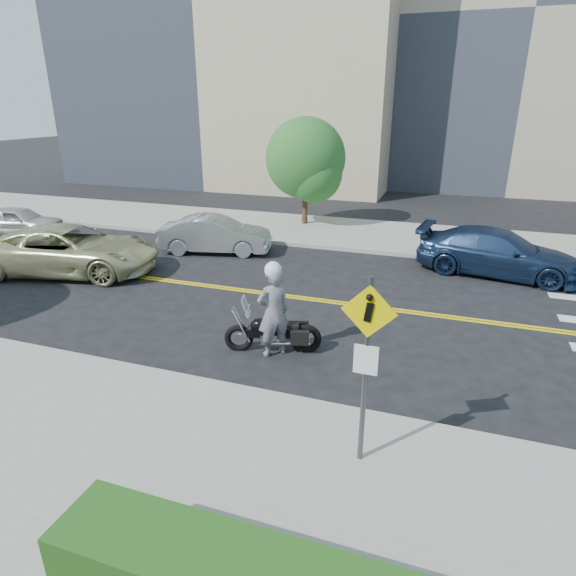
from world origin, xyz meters
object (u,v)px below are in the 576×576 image
(pedestrian_sign, at_px, (366,356))
(parked_car_white, at_px, (19,221))
(motorcyclist, at_px, (274,310))
(parked_car_blue, at_px, (497,252))
(parked_car_silver, at_px, (215,235))
(suv, at_px, (70,250))
(motorcycle, at_px, (273,325))

(pedestrian_sign, distance_m, parked_car_white, 18.94)
(motorcyclist, xyz_separation_m, parked_car_blue, (5.00, 7.49, -0.35))
(pedestrian_sign, relative_size, parked_car_silver, 0.72)
(suv, relative_size, parked_car_silver, 1.36)
(pedestrian_sign, height_order, motorcyclist, pedestrian_sign)
(parked_car_white, bearing_deg, motorcycle, -128.27)
(motorcycle, bearing_deg, parked_car_silver, 108.53)
(motorcycle, relative_size, parked_car_silver, 0.51)
(motorcycle, relative_size, parked_car_blue, 0.42)
(motorcyclist, bearing_deg, suv, -63.98)
(pedestrian_sign, bearing_deg, motorcyclist, 130.66)
(suv, distance_m, parked_car_blue, 14.02)
(parked_car_blue, bearing_deg, motorcycle, 153.65)
(motorcyclist, height_order, parked_car_blue, motorcyclist)
(pedestrian_sign, xyz_separation_m, motorcycle, (-2.60, 3.09, -1.31))
(motorcyclist, bearing_deg, pedestrian_sign, 86.87)
(motorcyclist, relative_size, parked_car_blue, 0.43)
(parked_car_white, relative_size, parked_car_blue, 0.70)
(pedestrian_sign, height_order, suv, pedestrian_sign)
(motorcycle, relative_size, parked_car_white, 0.59)
(motorcyclist, xyz_separation_m, suv, (-8.30, 3.05, -0.31))
(suv, xyz_separation_m, parked_car_blue, (13.30, 4.43, -0.04))
(parked_car_white, bearing_deg, pedestrian_sign, -133.68)
(parked_car_white, relative_size, parked_car_silver, 0.87)
(pedestrian_sign, height_order, parked_car_blue, pedestrian_sign)
(motorcyclist, distance_m, parked_car_silver, 8.31)
(suv, relative_size, parked_car_blue, 1.10)
(motorcyclist, distance_m, parked_car_white, 15.32)
(parked_car_silver, relative_size, parked_car_blue, 0.81)
(pedestrian_sign, xyz_separation_m, parked_car_white, (-16.49, 9.22, -1.35))
(parked_car_white, xyz_separation_m, parked_car_blue, (18.96, 1.20, 0.13))
(parked_car_silver, xyz_separation_m, parked_car_blue, (9.87, 0.76, 0.06))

